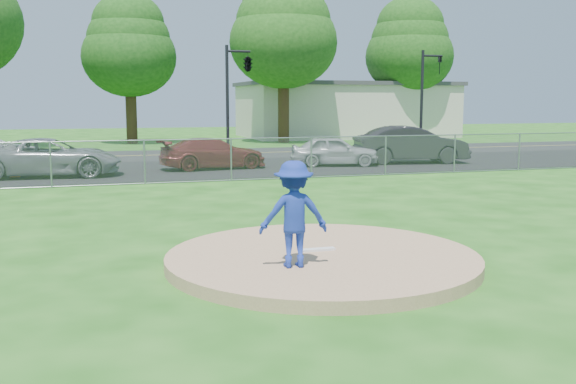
% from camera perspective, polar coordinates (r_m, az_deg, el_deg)
% --- Properties ---
extents(ground, '(120.00, 120.00, 0.00)m').
position_cam_1_polar(ground, '(20.71, -6.58, 0.22)').
color(ground, '#195412').
rests_on(ground, ground).
extents(pitchers_mound, '(5.40, 5.40, 0.20)m').
position_cam_1_polar(pitchers_mound, '(11.18, 3.06, -5.95)').
color(pitchers_mound, tan).
rests_on(pitchers_mound, ground).
extents(pitching_rubber, '(0.60, 0.15, 0.04)m').
position_cam_1_polar(pitching_rubber, '(11.33, 2.71, -5.13)').
color(pitching_rubber, white).
rests_on(pitching_rubber, pitchers_mound).
extents(chain_link_fence, '(40.00, 0.06, 1.50)m').
position_cam_1_polar(chain_link_fence, '(22.58, -7.56, 2.77)').
color(chain_link_fence, gray).
rests_on(chain_link_fence, ground).
extents(parking_lot, '(50.00, 8.00, 0.01)m').
position_cam_1_polar(parking_lot, '(27.08, -9.15, 2.02)').
color(parking_lot, black).
rests_on(parking_lot, ground).
extents(street, '(60.00, 7.00, 0.01)m').
position_cam_1_polar(street, '(34.49, -10.92, 3.26)').
color(street, black).
rests_on(street, ground).
extents(commercial_building, '(16.40, 9.40, 4.30)m').
position_cam_1_polar(commercial_building, '(52.07, 5.11, 7.32)').
color(commercial_building, beige).
rests_on(commercial_building, ground).
extents(tree_center, '(6.16, 6.16, 9.84)m').
position_cam_1_polar(tree_center, '(44.40, -13.95, 12.56)').
color(tree_center, '#382314').
rests_on(tree_center, ground).
extents(tree_right, '(7.28, 7.28, 11.63)m').
position_cam_1_polar(tree_right, '(44.32, -0.40, 14.34)').
color(tree_right, '#3A2415').
rests_on(tree_right, ground).
extents(tree_far_right, '(6.72, 6.72, 10.74)m').
position_cam_1_polar(tree_far_right, '(51.22, 10.74, 12.69)').
color(tree_far_right, '#331E12').
rests_on(tree_far_right, ground).
extents(traffic_signal_center, '(1.42, 2.48, 5.60)m').
position_cam_1_polar(traffic_signal_center, '(33.13, -3.78, 11.17)').
color(traffic_signal_center, black).
rests_on(traffic_signal_center, ground).
extents(traffic_signal_right, '(1.28, 0.20, 5.60)m').
position_cam_1_polar(traffic_signal_right, '(36.87, 12.14, 8.75)').
color(traffic_signal_right, black).
rests_on(traffic_signal_right, ground).
extents(pitcher, '(1.16, 0.75, 1.69)m').
position_cam_1_polar(pitcher, '(10.10, 0.50, -1.98)').
color(pitcher, '#1B3299').
rests_on(pitcher, pitchers_mound).
extents(traffic_cone, '(0.38, 0.38, 0.73)m').
position_cam_1_polar(traffic_cone, '(25.99, -23.13, 2.05)').
color(traffic_cone, '#F2460C').
rests_on(traffic_cone, parking_lot).
extents(parked_car_gray, '(5.33, 2.76, 1.44)m').
position_cam_1_polar(parked_car_gray, '(25.63, -20.38, 2.91)').
color(parked_car_gray, gray).
rests_on(parked_car_gray, parking_lot).
extents(parked_car_darkred, '(4.64, 2.36, 1.29)m').
position_cam_1_polar(parked_car_darkred, '(26.96, -6.67, 3.44)').
color(parked_car_darkred, maroon).
rests_on(parked_car_darkred, parking_lot).
extents(parked_car_pearl, '(4.09, 2.39, 1.31)m').
position_cam_1_polar(parked_car_pearl, '(28.16, 4.13, 3.68)').
color(parked_car_pearl, '#B5B8BA').
rests_on(parked_car_pearl, parking_lot).
extents(parked_car_charcoal, '(5.32, 2.56, 1.68)m').
position_cam_1_polar(parked_car_charcoal, '(29.84, 10.85, 4.16)').
color(parked_car_charcoal, '#242426').
rests_on(parked_car_charcoal, parking_lot).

